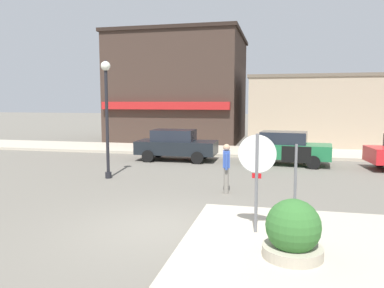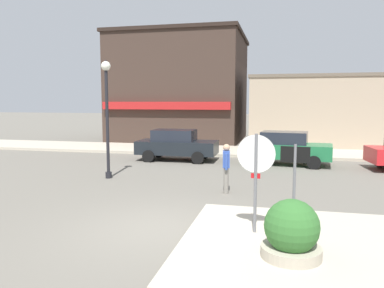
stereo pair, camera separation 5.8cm
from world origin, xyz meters
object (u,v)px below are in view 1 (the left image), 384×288
parked_car_second (286,148)px  pedestrian_crossing_near (226,167)px  stop_sign (257,170)px  parked_car_nearest (176,145)px  one_way_sign (295,181)px  lamp_post (107,102)px  planter (293,235)px

parked_car_second → pedestrian_crossing_near: pedestrian_crossing_near is taller
stop_sign → parked_car_nearest: stop_sign is taller
one_way_sign → lamp_post: size_ratio=0.46×
stop_sign → lamp_post: 8.08m
planter → pedestrian_crossing_near: (-1.91, 5.12, 0.31)m
stop_sign → parked_car_second: 10.11m
lamp_post → pedestrian_crossing_near: bearing=-15.4°
parked_car_nearest → pedestrian_crossing_near: pedestrian_crossing_near is taller
lamp_post → parked_car_nearest: (1.41, 4.85, -2.15)m
parked_car_second → pedestrian_crossing_near: size_ratio=2.59×
planter → lamp_post: lamp_post is taller
parked_car_nearest → parked_car_second: (5.39, -0.05, 0.00)m
planter → parked_car_second: bearing=89.5°
one_way_sign → parked_car_second: 10.09m
pedestrian_crossing_near → parked_car_nearest: bearing=118.8°
parked_car_second → one_way_sign: bearing=-90.2°
parked_car_second → planter: bearing=-90.5°
parked_car_nearest → pedestrian_crossing_near: 7.04m
lamp_post → parked_car_nearest: bearing=73.8°
planter → pedestrian_crossing_near: 5.48m
planter → parked_car_nearest: parked_car_nearest is taller
lamp_post → parked_car_nearest: size_ratio=1.13×
planter → lamp_post: bearing=136.1°
stop_sign → planter: stop_sign is taller
one_way_sign → parked_car_second: size_ratio=0.50×
one_way_sign → lamp_post: 8.74m
stop_sign → one_way_sign: 0.83m
parked_car_nearest → parked_car_second: same height
parked_car_second → parked_car_nearest: bearing=179.5°
one_way_sign → pedestrian_crossing_near: one_way_sign is taller
one_way_sign → lamp_post: bearing=142.1°
lamp_post → parked_car_second: lamp_post is taller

